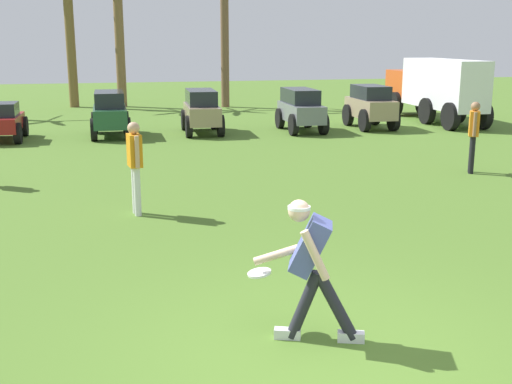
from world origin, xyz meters
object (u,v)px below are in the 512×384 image
(palm_tree_right_of_centre, at_px, (119,27))
(parked_car_slot_e, at_px, (202,110))
(teammate_near_sideline, at_px, (135,159))
(parked_car_slot_f, at_px, (301,109))
(parked_car_slot_g, at_px, (370,106))
(frisbee_in_flight, at_px, (259,273))
(palm_tree_far_right, at_px, (224,20))
(parked_car_slot_c, at_px, (4,121))
(frisbee_thrower, at_px, (311,263))
(palm_tree_left_of_centre, at_px, (69,28))
(teammate_deep, at_px, (474,130))
(parked_car_slot_d, at_px, (110,112))
(box_truck, at_px, (436,87))

(palm_tree_right_of_centre, bearing_deg, parked_car_slot_e, -76.06)
(teammate_near_sideline, distance_m, palm_tree_right_of_centre, 18.34)
(parked_car_slot_f, distance_m, parked_car_slot_g, 2.46)
(parked_car_slot_f, xyz_separation_m, palm_tree_right_of_centre, (-5.34, 9.14, 2.65))
(frisbee_in_flight, height_order, parked_car_slot_e, parked_car_slot_e)
(parked_car_slot_e, relative_size, parked_car_slot_f, 1.01)
(palm_tree_far_right, bearing_deg, teammate_near_sideline, -105.08)
(palm_tree_right_of_centre, bearing_deg, parked_car_slot_c, -111.60)
(parked_car_slot_g, xyz_separation_m, palm_tree_far_right, (-3.46, 7.82, 2.92))
(frisbee_thrower, height_order, palm_tree_left_of_centre, palm_tree_left_of_centre)
(palm_tree_far_right, bearing_deg, parked_car_slot_f, -82.82)
(frisbee_in_flight, xyz_separation_m, parked_car_slot_c, (-4.35, 13.79, -0.03))
(teammate_deep, relative_size, parked_car_slot_g, 0.66)
(parked_car_slot_f, bearing_deg, frisbee_thrower, -106.51)
(frisbee_in_flight, bearing_deg, parked_car_slot_f, 71.50)
(teammate_deep, relative_size, parked_car_slot_d, 0.65)
(box_truck, relative_size, palm_tree_far_right, 0.95)
(parked_car_slot_c, xyz_separation_m, parked_car_slot_d, (3.01, 0.21, 0.16))
(teammate_deep, distance_m, parked_car_slot_g, 7.40)
(parked_car_slot_f, bearing_deg, parked_car_slot_c, 179.66)
(parked_car_slot_e, bearing_deg, palm_tree_far_right, 74.56)
(frisbee_thrower, relative_size, frisbee_in_flight, 5.49)
(parked_car_slot_e, height_order, palm_tree_left_of_centre, palm_tree_left_of_centre)
(teammate_deep, relative_size, palm_tree_far_right, 0.25)
(parked_car_slot_e, bearing_deg, parked_car_slot_c, -177.74)
(parked_car_slot_c, distance_m, parked_car_slot_d, 3.02)
(teammate_deep, bearing_deg, parked_car_slot_d, 135.92)
(frisbee_in_flight, height_order, parked_car_slot_g, parked_car_slot_g)
(parked_car_slot_c, height_order, parked_car_slot_g, parked_car_slot_g)
(frisbee_in_flight, bearing_deg, parked_car_slot_g, 63.15)
(palm_tree_right_of_centre, relative_size, palm_tree_far_right, 0.92)
(frisbee_thrower, xyz_separation_m, palm_tree_far_right, (3.17, 22.11, 2.87))
(palm_tree_right_of_centre, height_order, palm_tree_far_right, palm_tree_far_right)
(teammate_near_sideline, bearing_deg, palm_tree_right_of_centre, 89.19)
(parked_car_slot_d, bearing_deg, teammate_deep, -44.08)
(parked_car_slot_e, bearing_deg, parked_car_slot_d, -179.63)
(parked_car_slot_c, bearing_deg, palm_tree_left_of_centre, 80.67)
(palm_tree_left_of_centre, relative_size, palm_tree_far_right, 0.91)
(teammate_deep, xyz_separation_m, palm_tree_far_right, (-2.75, 15.19, 2.72))
(teammate_deep, distance_m, parked_car_slot_f, 7.39)
(parked_car_slot_f, bearing_deg, parked_car_slot_d, 177.45)
(palm_tree_left_of_centre, bearing_deg, frisbee_thrower, -82.20)
(frisbee_thrower, distance_m, box_truck, 18.12)
(parked_car_slot_d, xyz_separation_m, parked_car_slot_f, (5.94, -0.26, 0.00))
(parked_car_slot_c, distance_m, palm_tree_right_of_centre, 10.17)
(teammate_near_sideline, distance_m, parked_car_slot_d, 9.30)
(frisbee_thrower, distance_m, palm_tree_left_of_centre, 23.88)
(palm_tree_left_of_centre, bearing_deg, frisbee_in_flight, -83.09)
(frisbee_in_flight, relative_size, parked_car_slot_c, 0.12)
(parked_car_slot_f, height_order, box_truck, box_truck)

